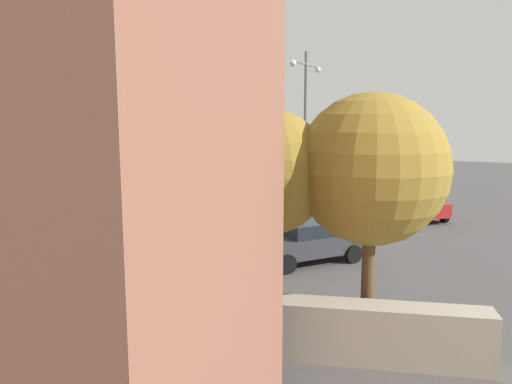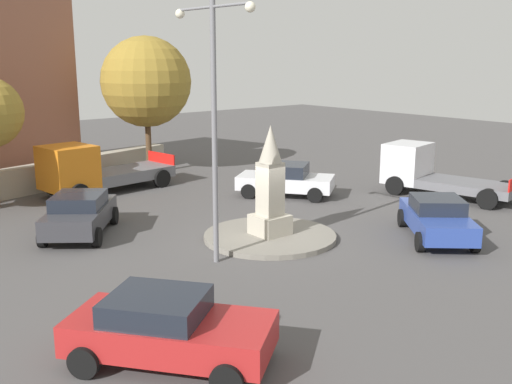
% 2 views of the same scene
% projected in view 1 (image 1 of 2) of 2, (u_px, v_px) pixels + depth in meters
% --- Properties ---
extents(ground_plane, '(80.00, 80.00, 0.00)m').
position_uv_depth(ground_plane, '(244.00, 224.00, 23.60)').
color(ground_plane, '#4F4C4C').
extents(traffic_island, '(4.47, 4.47, 0.17)m').
position_uv_depth(traffic_island, '(244.00, 222.00, 23.58)').
color(traffic_island, gray).
rests_on(traffic_island, ground).
extents(monument, '(1.10, 1.10, 3.68)m').
position_uv_depth(monument, '(244.00, 187.00, 23.33)').
color(monument, '#B2AA99').
rests_on(monument, traffic_island).
extents(streetlamp, '(3.57, 0.28, 7.92)m').
position_uv_depth(streetlamp, '(305.00, 123.00, 22.35)').
color(streetlamp, slate).
rests_on(streetlamp, ground).
extents(car_dark_grey_near_island, '(4.10, 3.74, 1.45)m').
position_uv_depth(car_dark_grey_near_island, '(308.00, 240.00, 17.45)').
color(car_dark_grey_near_island, '#38383D').
rests_on(car_dark_grey_near_island, ground).
extents(car_white_parked_left, '(4.42, 3.94, 1.43)m').
position_uv_depth(car_white_parked_left, '(104.00, 217.00, 21.56)').
color(car_white_parked_left, silver).
rests_on(car_white_parked_left, ground).
extents(car_blue_approaching, '(4.17, 3.98, 1.42)m').
position_uv_depth(car_blue_approaching, '(204.00, 193.00, 28.48)').
color(car_blue_approaching, '#2D479E').
rests_on(car_blue_approaching, ground).
extents(car_red_far_side, '(4.34, 3.91, 1.44)m').
position_uv_depth(car_red_far_side, '(413.00, 203.00, 25.00)').
color(car_red_far_side, '#B22323').
rests_on(car_red_far_side, ground).
extents(truck_white_passing, '(5.92, 3.25, 2.20)m').
position_uv_depth(truck_white_passing, '(80.00, 191.00, 27.07)').
color(truck_white_passing, silver).
rests_on(truck_white_passing, ground).
extents(truck_orange_parked_right, '(2.98, 6.20, 2.30)m').
position_uv_depth(truck_orange_parked_right, '(140.00, 263.00, 13.72)').
color(truck_orange_parked_right, orange).
rests_on(truck_orange_parked_right, ground).
extents(stone_boundary_wall, '(4.66, 14.98, 1.25)m').
position_uv_depth(stone_boundary_wall, '(134.00, 316.00, 11.20)').
color(stone_boundary_wall, '#B2AA99').
rests_on(stone_boundary_wall, ground).
extents(tree_near_wall, '(2.86, 2.86, 5.28)m').
position_uv_depth(tree_near_wall, '(267.00, 173.00, 11.19)').
color(tree_near_wall, brown).
rests_on(tree_near_wall, ground).
extents(tree_mid_cluster, '(3.33, 3.33, 5.62)m').
position_uv_depth(tree_mid_cluster, '(372.00, 170.00, 10.78)').
color(tree_mid_cluster, brown).
rests_on(tree_mid_cluster, ground).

